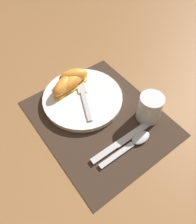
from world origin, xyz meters
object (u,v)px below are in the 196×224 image
Objects in this scene: plate at (83,98)px; citrus_wedge_0 at (74,77)px; juice_glass at (149,109)px; knife at (120,143)px; citrus_wedge_2 at (64,86)px; citrus_wedge_1 at (71,83)px; fork at (83,95)px; spoon at (135,142)px.

citrus_wedge_0 is (-0.07, 0.01, 0.03)m from plate.
juice_glass is 0.42× the size of knife.
citrus_wedge_2 is at bearing -147.15° from juice_glass.
fork is at bearing 10.76° from citrus_wedge_1.
knife is (0.02, -0.12, -0.03)m from juice_glass.
juice_glass reaches higher than citrus_wedge_0.
citrus_wedge_0 is at bearing 175.62° from knife.
spoon is at bearing 6.58° from citrus_wedge_1.
spoon is at bearing 53.62° from knife.
citrus_wedge_0 is at bearing 106.53° from citrus_wedge_2.
juice_glass is (0.17, 0.11, 0.03)m from plate.
citrus_wedge_0 is at bearing 123.31° from citrus_wedge_1.
spoon is (0.02, 0.03, 0.00)m from knife.
spoon is at bearing 11.69° from citrus_wedge_2.
citrus_wedge_2 is (0.00, -0.02, 0.00)m from citrus_wedge_1.
spoon is 1.53× the size of citrus_wedge_2.
plate is 0.19m from knife.
plate is 0.01m from fork.
plate is 1.47× the size of fork.
plate reaches higher than knife.
plate is 2.92× the size of juice_glass.
juice_glass is 0.21m from fork.
juice_glass reaches higher than fork.
fork is 1.58× the size of citrus_wedge_0.
plate is 2.24× the size of citrus_wedge_2.
juice_glass reaches higher than citrus_wedge_2.
knife is at bearing 0.04° from citrus_wedge_1.
citrus_wedge_2 is (0.01, -0.04, -0.00)m from citrus_wedge_0.
juice_glass is at bearing 33.57° from plate.
citrus_wedge_2 reaches higher than spoon.
citrus_wedge_0 is 0.97× the size of citrus_wedge_2.
fork is (-0.17, -0.11, -0.02)m from juice_glass.
citrus_wedge_2 is at bearing -89.78° from citrus_wedge_1.
citrus_wedge_1 is 0.02m from citrus_wedge_2.
citrus_wedge_1 is (-0.25, -0.00, 0.03)m from knife.
plate is at bearing -9.52° from citrus_wedge_0.
citrus_wedge_2 is at bearing -147.39° from fork.
citrus_wedge_1 is at bearing -171.45° from plate.
juice_glass is 0.13m from knife.
citrus_wedge_0 is (-0.26, 0.02, 0.03)m from knife.
citrus_wedge_1 is at bearing -179.96° from knife.
spoon is at bearing 5.49° from fork.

